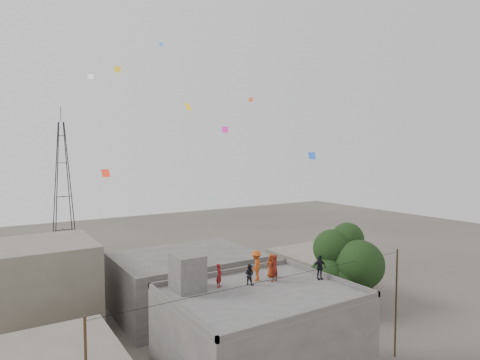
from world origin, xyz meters
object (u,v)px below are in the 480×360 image
(transmission_tower, at_px, (63,189))
(person_red_adult, at_px, (274,268))
(stair_head_box, at_px, (187,272))
(tree, at_px, (346,269))
(person_dark_adult, at_px, (320,267))

(transmission_tower, xyz_separation_m, person_red_adult, (5.86, -38.78, -2.16))
(stair_head_box, xyz_separation_m, tree, (10.57, -2.00, -1.00))
(person_red_adult, bearing_deg, stair_head_box, -29.10)
(transmission_tower, distance_m, person_dark_adult, 40.94)
(stair_head_box, xyz_separation_m, person_red_adult, (5.06, -1.38, -0.20))
(tree, height_order, person_red_adult, tree)
(transmission_tower, bearing_deg, stair_head_box, -88.77)
(person_red_adult, bearing_deg, person_dark_adult, 140.42)
(stair_head_box, distance_m, transmission_tower, 37.46)
(tree, bearing_deg, stair_head_box, 169.26)
(transmission_tower, relative_size, person_dark_adult, 13.50)
(tree, bearing_deg, person_red_adult, 173.53)
(stair_head_box, height_order, person_red_adult, stair_head_box)
(tree, xyz_separation_m, person_red_adult, (-5.50, 0.62, 0.80))
(stair_head_box, height_order, transmission_tower, transmission_tower)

